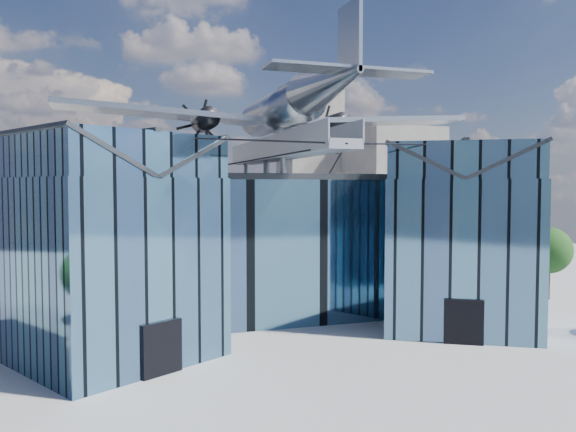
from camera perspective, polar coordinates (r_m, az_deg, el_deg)
name	(u,v)px	position (r m, az deg, el deg)	size (l,w,h in m)	color
ground_plane	(298,337)	(34.61, 1.05, -12.16)	(120.00, 120.00, 0.00)	gray
museum	(271,237)	(39.11, -1.73, -2.15)	(32.88, 24.50, 17.60)	#466F8F
bg_towers	(195,180)	(83.00, -9.46, 3.62)	(77.00, 24.50, 26.00)	gray
tree_side_e	(548,250)	(49.62, 24.92, -3.19)	(4.08, 4.08, 5.83)	#332314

